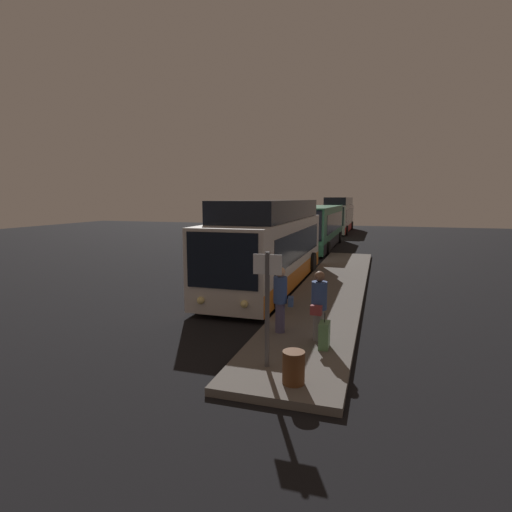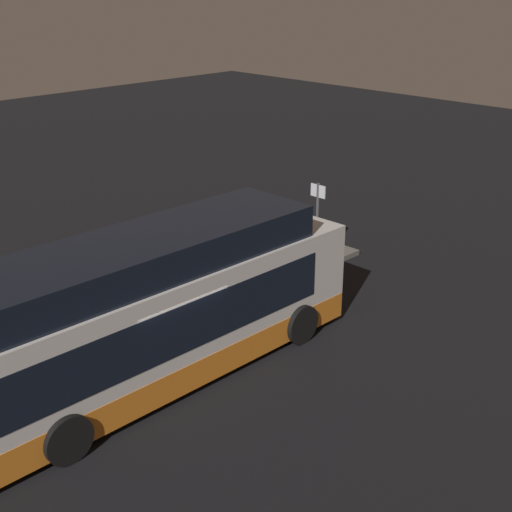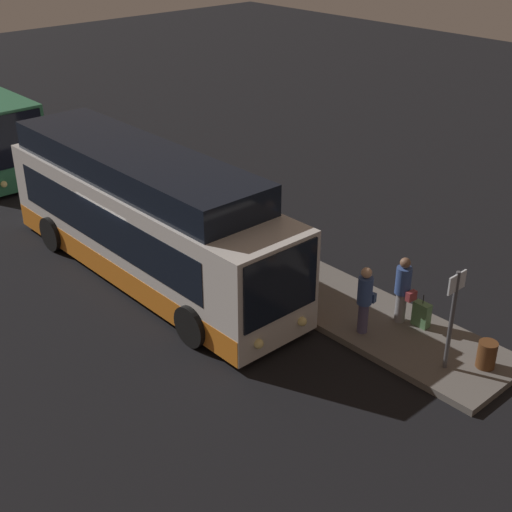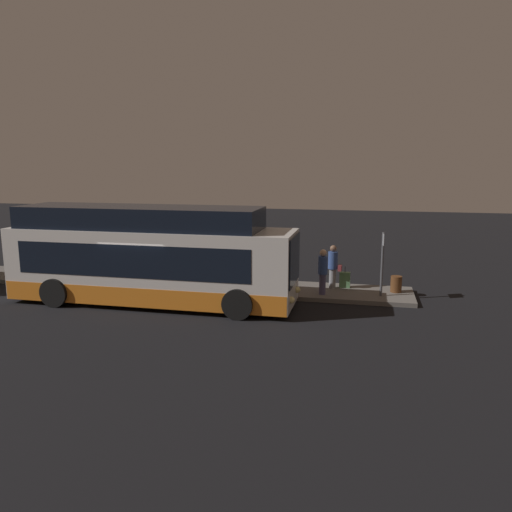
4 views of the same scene
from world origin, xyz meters
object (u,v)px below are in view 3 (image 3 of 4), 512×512
object	(u,v)px
sign_post	(453,310)
trash_bin	(487,355)
passenger_boarding	(365,297)
suitcase	(421,314)
bus_lead	(145,221)
passenger_waiting	(403,288)

from	to	relation	value
sign_post	trash_bin	world-z (taller)	sign_post
passenger_boarding	suitcase	distance (m)	1.65
bus_lead	trash_bin	xyz separation A→B (m)	(9.19, 2.99, -1.16)
trash_bin	sign_post	bearing A→B (deg)	-130.49
bus_lead	sign_post	size ratio (longest dim) A/B	4.39
bus_lead	trash_bin	size ratio (longest dim) A/B	16.83
passenger_boarding	trash_bin	xyz separation A→B (m)	(2.85, 0.96, -0.65)
passenger_waiting	bus_lead	bearing A→B (deg)	-60.16
bus_lead	passenger_boarding	bearing A→B (deg)	17.75
bus_lead	trash_bin	world-z (taller)	bus_lead
passenger_waiting	sign_post	distance (m)	2.16
passenger_boarding	trash_bin	distance (m)	3.08
passenger_waiting	sign_post	size ratio (longest dim) A/B	0.72
trash_bin	passenger_boarding	bearing A→B (deg)	-161.34
bus_lead	passenger_boarding	xyz separation A→B (m)	(6.34, 2.03, -0.51)
trash_bin	passenger_waiting	bearing A→B (deg)	177.60
bus_lead	passenger_waiting	world-z (taller)	bus_lead
sign_post	suitcase	bearing A→B (deg)	144.36
passenger_waiting	sign_post	bearing A→B (deg)	71.93
bus_lead	passenger_waiting	bearing A→B (deg)	24.91
passenger_boarding	sign_post	xyz separation A→B (m)	(2.25, 0.25, 0.56)
suitcase	trash_bin	size ratio (longest dim) A/B	1.36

